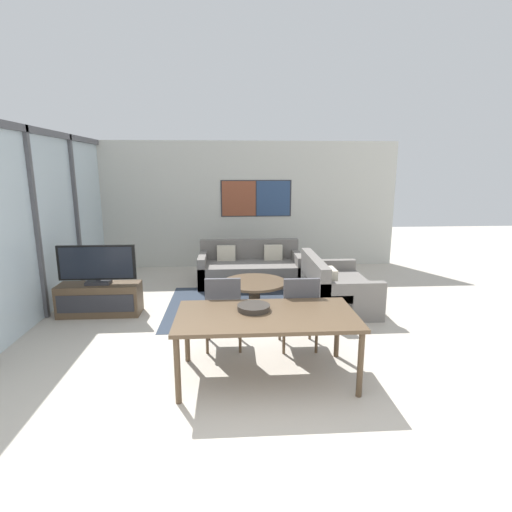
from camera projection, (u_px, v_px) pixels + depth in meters
ground_plane at (260, 446)px, 3.25m from camera, size 24.00×24.00×0.00m
wall_back at (240, 205)px, 8.98m from camera, size 7.11×0.09×2.80m
window_wall_left at (33, 217)px, 5.75m from camera, size 0.07×6.19×2.80m
area_rug at (254, 306)px, 6.56m from camera, size 2.83×2.17×0.01m
tv_console at (100, 299)px, 6.13m from camera, size 1.22×0.43×0.49m
television at (97, 265)px, 6.01m from camera, size 1.15×0.20×0.60m
sofa_main at (250, 269)px, 7.85m from camera, size 1.98×0.98×0.81m
sofa_side at (333, 290)px, 6.53m from camera, size 0.98×1.59×0.81m
coffee_table at (254, 287)px, 6.49m from camera, size 1.03×1.03×0.42m
dining_table at (266, 320)px, 4.19m from camera, size 1.89×0.98×0.72m
dining_chair_left at (223, 310)px, 4.89m from camera, size 0.46×0.46×0.95m
dining_chair_centre at (299, 310)px, 4.89m from camera, size 0.46×0.46×0.95m
fruit_bowl at (254, 307)px, 4.28m from camera, size 0.35×0.35×0.06m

